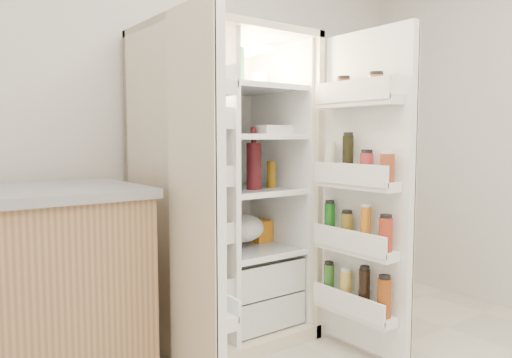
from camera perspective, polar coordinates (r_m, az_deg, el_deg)
wall_back at (r=3.11m, az=-9.86°, el=7.69°), size 4.00×0.02×2.70m
refrigerator at (r=2.91m, az=-4.02°, el=-4.05°), size 0.92×0.70×1.80m
freezer_door at (r=2.11m, az=-6.98°, el=-3.39°), size 0.15×0.40×1.72m
fridge_door at (r=2.67m, az=12.63°, el=-2.10°), size 0.17×0.58×1.72m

